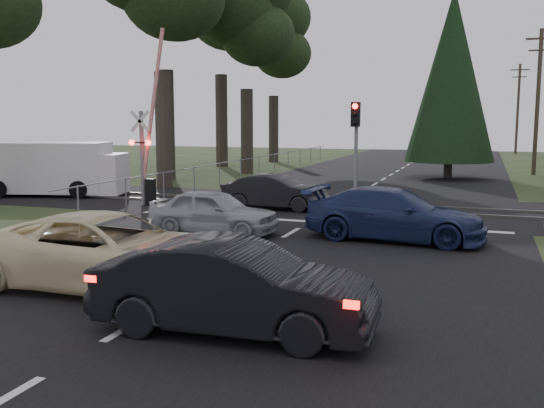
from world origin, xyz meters
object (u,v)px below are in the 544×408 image
at_px(traffic_signal_center, 355,138).
at_px(utility_pole_mid, 538,99).
at_px(cream_coupe, 107,251).
at_px(silver_car, 214,212).
at_px(white_van, 58,169).
at_px(utility_pole_far, 518,107).
at_px(blue_sedan, 395,214).
at_px(dark_car_far, 275,192).
at_px(crossing_signal, 147,155).
at_px(dark_hatchback, 234,288).

height_order(traffic_signal_center, utility_pole_mid, utility_pole_mid).
height_order(cream_coupe, silver_car, cream_coupe).
xyz_separation_m(silver_car, white_van, (-10.72, 6.29, 0.55)).
height_order(utility_pole_far, blue_sedan, utility_pole_far).
bearing_deg(dark_car_far, utility_pole_far, -13.77).
distance_m(traffic_signal_center, white_van, 14.01).
bearing_deg(crossing_signal, dark_hatchback, -54.08).
distance_m(traffic_signal_center, utility_pole_mid, 20.82).
relative_size(utility_pole_mid, white_van, 1.37).
relative_size(silver_car, blue_sedan, 0.77).
distance_m(blue_sedan, white_van, 16.95).
distance_m(cream_coupe, white_van, 16.77).
xyz_separation_m(dark_car_far, white_van, (-10.80, 0.83, 0.56)).
distance_m(traffic_signal_center, cream_coupe, 12.27).
xyz_separation_m(traffic_signal_center, silver_car, (-3.19, -5.58, -2.13)).
height_order(crossing_signal, utility_pole_far, utility_pole_far).
distance_m(silver_car, white_van, 12.44).
distance_m(utility_pole_mid, dark_hatchback, 33.62).
bearing_deg(silver_car, white_van, 61.15).
xyz_separation_m(crossing_signal, silver_car, (5.09, -4.69, -1.38)).
bearing_deg(blue_sedan, white_van, 75.77).
height_order(dark_car_far, white_van, white_van).
distance_m(crossing_signal, cream_coupe, 12.30).
bearing_deg(crossing_signal, blue_sedan, -20.19).
bearing_deg(cream_coupe, dark_car_far, 1.46).
height_order(utility_pole_mid, dark_car_far, utility_pole_mid).
relative_size(utility_pole_far, dark_car_far, 2.21).
height_order(cream_coupe, white_van, white_van).
bearing_deg(utility_pole_mid, crossing_signal, -127.97).
relative_size(utility_pole_mid, utility_pole_far, 1.00).
height_order(crossing_signal, utility_pole_mid, utility_pole_mid).
xyz_separation_m(crossing_signal, utility_pole_mid, (15.77, 20.21, 2.67)).
relative_size(cream_coupe, dark_hatchback, 1.21).
height_order(traffic_signal_center, white_van, traffic_signal_center).
bearing_deg(traffic_signal_center, crossing_signal, -173.85).
distance_m(traffic_signal_center, dark_hatchback, 13.56).
relative_size(utility_pole_mid, cream_coupe, 1.62).
distance_m(utility_pole_far, dark_car_far, 45.88).
xyz_separation_m(utility_pole_far, silver_car, (-10.69, -49.91, -4.05)).
bearing_deg(utility_pole_mid, cream_coupe, -108.19).
height_order(crossing_signal, dark_hatchback, crossing_signal).
xyz_separation_m(crossing_signal, dark_car_far, (5.17, 0.76, -1.39)).
bearing_deg(cream_coupe, utility_pole_far, -10.72).
xyz_separation_m(cream_coupe, dark_car_far, (-0.38, 11.66, -0.10)).
distance_m(dark_car_far, white_van, 10.85).
height_order(utility_pole_far, dark_car_far, utility_pole_far).
bearing_deg(cream_coupe, traffic_signal_center, -13.40).
distance_m(traffic_signal_center, dark_car_far, 3.77).
relative_size(blue_sedan, white_van, 0.78).
height_order(utility_pole_mid, silver_car, utility_pole_mid).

